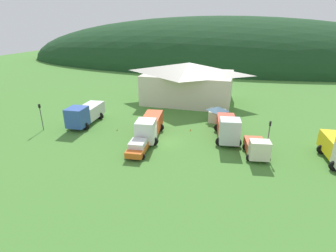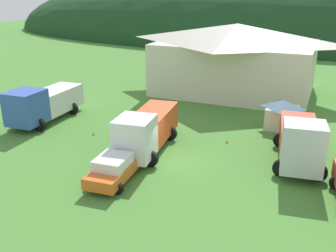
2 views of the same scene
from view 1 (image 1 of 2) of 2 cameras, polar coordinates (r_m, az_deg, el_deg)
ground_plane at (r=34.84m, az=-0.95°, el=-3.26°), size 200.00×200.00×0.00m
forested_hill_backdrop at (r=105.71m, az=10.51°, el=13.24°), size 155.66×60.00×33.52m
depot_building at (r=51.90m, az=4.49°, el=9.52°), size 17.63×12.72×7.49m
play_shed_cream at (r=42.01m, az=10.59°, el=2.62°), size 2.70×2.72×2.43m
box_truck_blue at (r=41.86m, az=-17.52°, el=2.56°), size 3.57×8.03×3.28m
heavy_rig_white at (r=35.29m, az=-4.01°, el=0.03°), size 3.71×8.14×3.26m
tow_truck_silver at (r=35.59m, az=12.76°, el=-0.30°), size 3.87×8.06×3.59m
light_truck_cream at (r=32.05m, az=18.66°, el=-4.42°), size 3.07×4.95×2.52m
service_pickup_orange at (r=31.81m, az=-6.28°, el=-4.27°), size 2.67×5.48×1.66m
traffic_light_west at (r=41.63m, az=-25.75°, el=2.30°), size 0.20×0.32×3.90m
traffic_light_east at (r=32.47m, az=20.90°, el=-1.72°), size 0.20×0.32×4.20m
traffic_cone_near_pickup at (r=38.86m, az=-10.88°, el=-0.95°), size 0.36×0.36×0.54m
traffic_cone_mid_row at (r=38.21m, az=4.86°, el=-1.02°), size 0.36×0.36×0.55m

